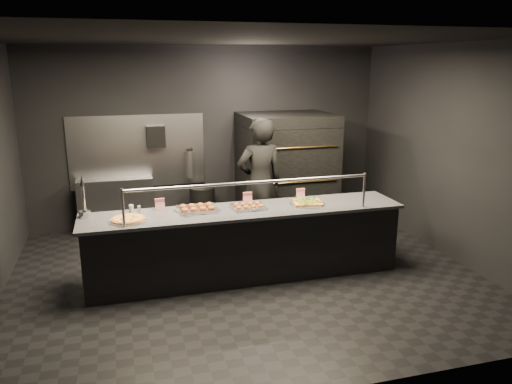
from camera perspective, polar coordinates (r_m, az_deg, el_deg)
room at (r=6.25m, az=-1.59°, el=3.18°), size 6.04×6.00×3.00m
service_counter at (r=6.50m, az=-1.21°, el=-5.84°), size 4.10×0.78×1.37m
pizza_oven at (r=8.44m, az=3.44°, el=2.52°), size 1.50×1.23×1.91m
prep_shelf at (r=8.53m, az=-15.67°, el=-1.46°), size 1.20×0.35×0.90m
towel_dispenser at (r=8.39m, az=-11.39°, el=6.24°), size 0.30×0.20×0.35m
fire_extinguisher at (r=8.54m, az=-7.55°, el=3.21°), size 0.14×0.14×0.51m
beer_tap at (r=6.33m, az=-19.07°, el=-1.44°), size 0.14×0.20×0.53m
round_pizza at (r=6.10m, az=-14.40°, el=-3.03°), size 0.46×0.46×0.03m
slider_tray_a at (r=6.32m, az=-6.74°, el=-1.88°), size 0.58×0.50×0.08m
slider_tray_b at (r=6.38m, az=-0.87°, el=-1.67°), size 0.45×0.36×0.07m
square_pizza at (r=6.61m, az=5.88°, el=-1.22°), size 0.47×0.47×0.05m
condiment_jar at (r=6.41m, az=-13.81°, el=-1.85°), size 0.14×0.06×0.09m
tent_cards at (r=6.59m, az=-2.10°, el=-0.71°), size 2.02×0.04×0.15m
trash_bin at (r=8.48m, az=-6.14°, el=-1.75°), size 0.42×0.42×0.70m
worker at (r=7.48m, az=0.46°, el=1.03°), size 0.74×0.52×1.95m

